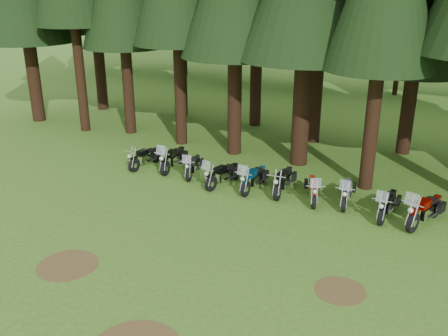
{
  "coord_description": "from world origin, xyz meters",
  "views": [
    {
      "loc": [
        7.06,
        -11.13,
        7.96
      ],
      "look_at": [
        -1.45,
        5.0,
        1.0
      ],
      "focal_mm": 40.0,
      "sensor_mm": 36.0,
      "label": 1
    }
  ],
  "objects_px": {
    "motorcycle_2": "(193,166)",
    "motorcycle_6": "(313,190)",
    "motorcycle_0": "(145,158)",
    "motorcycle_8": "(387,205)",
    "motorcycle_1": "(173,159)",
    "motorcycle_3": "(223,175)",
    "motorcycle_9": "(425,211)",
    "motorcycle_5": "(283,182)",
    "motorcycle_7": "(346,193)",
    "motorcycle_4": "(254,179)"
  },
  "relations": [
    {
      "from": "motorcycle_2",
      "to": "motorcycle_6",
      "type": "xyz_separation_m",
      "value": [
        5.38,
        -0.11,
        0.02
      ]
    },
    {
      "from": "motorcycle_0",
      "to": "motorcycle_8",
      "type": "bearing_deg",
      "value": 5.17
    },
    {
      "from": "motorcycle_0",
      "to": "motorcycle_6",
      "type": "bearing_deg",
      "value": 5.74
    },
    {
      "from": "motorcycle_1",
      "to": "motorcycle_8",
      "type": "bearing_deg",
      "value": -9.42
    },
    {
      "from": "motorcycle_1",
      "to": "motorcycle_3",
      "type": "relative_size",
      "value": 1.07
    },
    {
      "from": "motorcycle_6",
      "to": "motorcycle_8",
      "type": "relative_size",
      "value": 0.94
    },
    {
      "from": "motorcycle_3",
      "to": "motorcycle_9",
      "type": "height_order",
      "value": "motorcycle_9"
    },
    {
      "from": "motorcycle_9",
      "to": "motorcycle_2",
      "type": "bearing_deg",
      "value": -162.79
    },
    {
      "from": "motorcycle_0",
      "to": "motorcycle_2",
      "type": "xyz_separation_m",
      "value": [
        2.43,
        0.11,
        -0.01
      ]
    },
    {
      "from": "motorcycle_2",
      "to": "motorcycle_0",
      "type": "bearing_deg",
      "value": 166.94
    },
    {
      "from": "motorcycle_0",
      "to": "motorcycle_5",
      "type": "relative_size",
      "value": 0.92
    },
    {
      "from": "motorcycle_7",
      "to": "motorcycle_4",
      "type": "bearing_deg",
      "value": 176.85
    },
    {
      "from": "motorcycle_2",
      "to": "motorcycle_4",
      "type": "bearing_deg",
      "value": -19.42
    },
    {
      "from": "motorcycle_5",
      "to": "motorcycle_7",
      "type": "xyz_separation_m",
      "value": [
        2.47,
        0.12,
        -0.02
      ]
    },
    {
      "from": "motorcycle_7",
      "to": "motorcycle_6",
      "type": "bearing_deg",
      "value": -174.94
    },
    {
      "from": "motorcycle_2",
      "to": "motorcycle_5",
      "type": "distance_m",
      "value": 4.09
    },
    {
      "from": "motorcycle_3",
      "to": "motorcycle_2",
      "type": "bearing_deg",
      "value": 178.49
    },
    {
      "from": "motorcycle_0",
      "to": "motorcycle_3",
      "type": "height_order",
      "value": "motorcycle_3"
    },
    {
      "from": "motorcycle_7",
      "to": "motorcycle_8",
      "type": "bearing_deg",
      "value": -24.2
    },
    {
      "from": "motorcycle_1",
      "to": "motorcycle_7",
      "type": "height_order",
      "value": "motorcycle_1"
    },
    {
      "from": "motorcycle_0",
      "to": "motorcycle_7",
      "type": "height_order",
      "value": "motorcycle_7"
    },
    {
      "from": "motorcycle_6",
      "to": "motorcycle_7",
      "type": "relative_size",
      "value": 0.95
    },
    {
      "from": "motorcycle_5",
      "to": "motorcycle_1",
      "type": "bearing_deg",
      "value": 173.1
    },
    {
      "from": "motorcycle_8",
      "to": "motorcycle_0",
      "type": "bearing_deg",
      "value": -177.68
    },
    {
      "from": "motorcycle_2",
      "to": "motorcycle_4",
      "type": "distance_m",
      "value": 2.95
    },
    {
      "from": "motorcycle_3",
      "to": "motorcycle_5",
      "type": "bearing_deg",
      "value": 22.72
    },
    {
      "from": "motorcycle_1",
      "to": "motorcycle_7",
      "type": "relative_size",
      "value": 1.08
    },
    {
      "from": "motorcycle_2",
      "to": "motorcycle_6",
      "type": "bearing_deg",
      "value": -16.66
    },
    {
      "from": "motorcycle_0",
      "to": "motorcycle_8",
      "type": "distance_m",
      "value": 10.57
    },
    {
      "from": "motorcycle_7",
      "to": "motorcycle_9",
      "type": "bearing_deg",
      "value": -18.21
    },
    {
      "from": "motorcycle_1",
      "to": "motorcycle_4",
      "type": "relative_size",
      "value": 1.05
    },
    {
      "from": "motorcycle_1",
      "to": "motorcycle_8",
      "type": "relative_size",
      "value": 1.06
    },
    {
      "from": "motorcycle_5",
      "to": "motorcycle_6",
      "type": "distance_m",
      "value": 1.3
    },
    {
      "from": "motorcycle_1",
      "to": "motorcycle_0",
      "type": "bearing_deg",
      "value": -172.96
    },
    {
      "from": "motorcycle_3",
      "to": "motorcycle_1",
      "type": "bearing_deg",
      "value": 179.71
    },
    {
      "from": "motorcycle_0",
      "to": "motorcycle_4",
      "type": "relative_size",
      "value": 0.94
    },
    {
      "from": "motorcycle_4",
      "to": "motorcycle_6",
      "type": "bearing_deg",
      "value": 2.57
    },
    {
      "from": "motorcycle_2",
      "to": "motorcycle_9",
      "type": "xyz_separation_m",
      "value": [
        9.38,
        -0.23,
        0.09
      ]
    },
    {
      "from": "motorcycle_4",
      "to": "motorcycle_6",
      "type": "relative_size",
      "value": 1.08
    },
    {
      "from": "motorcycle_8",
      "to": "motorcycle_5",
      "type": "bearing_deg",
      "value": 178.68
    },
    {
      "from": "motorcycle_8",
      "to": "motorcycle_6",
      "type": "bearing_deg",
      "value": -179.28
    },
    {
      "from": "motorcycle_1",
      "to": "motorcycle_5",
      "type": "xyz_separation_m",
      "value": [
        5.25,
        -0.12,
        -0.02
      ]
    },
    {
      "from": "motorcycle_6",
      "to": "motorcycle_7",
      "type": "xyz_separation_m",
      "value": [
        1.19,
        0.31,
        0.01
      ]
    },
    {
      "from": "motorcycle_0",
      "to": "motorcycle_1",
      "type": "distance_m",
      "value": 1.32
    },
    {
      "from": "motorcycle_0",
      "to": "motorcycle_4",
      "type": "bearing_deg",
      "value": 4.74
    },
    {
      "from": "motorcycle_7",
      "to": "motorcycle_1",
      "type": "bearing_deg",
      "value": 170.47
    },
    {
      "from": "motorcycle_1",
      "to": "motorcycle_6",
      "type": "relative_size",
      "value": 1.13
    },
    {
      "from": "motorcycle_5",
      "to": "motorcycle_8",
      "type": "xyz_separation_m",
      "value": [
        4.05,
        -0.3,
        -0.01
      ]
    },
    {
      "from": "motorcycle_1",
      "to": "motorcycle_7",
      "type": "xyz_separation_m",
      "value": [
        7.72,
        -0.01,
        -0.04
      ]
    },
    {
      "from": "motorcycle_2",
      "to": "motorcycle_3",
      "type": "xyz_separation_m",
      "value": [
        1.64,
        -0.39,
        0.04
      ]
    }
  ]
}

